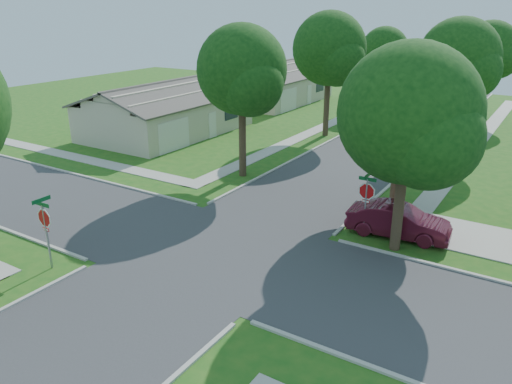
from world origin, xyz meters
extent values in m
plane|color=#1E5818|center=(0.00, 0.00, 0.00)|extent=(100.00, 100.00, 0.00)
cube|color=#333335|center=(0.00, 0.00, 0.00)|extent=(7.00, 100.00, 0.02)
cube|color=#9E9B91|center=(6.10, 26.00, 0.02)|extent=(1.20, 40.00, 0.04)
cube|color=#9E9B91|center=(-6.10, 26.00, 0.02)|extent=(1.20, 40.00, 0.04)
cube|color=#9E9B91|center=(7.90, 7.10, 0.03)|extent=(8.80, 3.60, 0.05)
cube|color=gray|center=(-4.70, -4.70, 1.35)|extent=(0.06, 0.06, 2.70)
cylinder|color=white|center=(-4.70, -4.70, 2.15)|extent=(1.05, 0.02, 1.05)
cylinder|color=#BB0C0F|center=(-4.70, -4.70, 2.15)|extent=(0.90, 0.03, 0.90)
cube|color=#BB0C0F|center=(-4.70, -4.70, 1.68)|extent=(0.34, 0.03, 0.12)
cube|color=white|center=(-4.70, -4.70, 1.68)|extent=(0.30, 0.03, 0.08)
cube|color=#0C5426|center=(-4.70, -4.70, 2.72)|extent=(0.80, 0.02, 0.16)
cube|color=#0C5426|center=(-4.70, -4.70, 2.90)|extent=(0.02, 0.80, 0.16)
cube|color=gray|center=(4.70, 4.70, 1.35)|extent=(0.06, 0.06, 2.70)
cylinder|color=white|center=(4.70, 4.70, 2.15)|extent=(1.05, 0.02, 1.05)
cylinder|color=#BB0C0F|center=(4.70, 4.70, 2.15)|extent=(0.90, 0.03, 0.90)
cube|color=#BB0C0F|center=(4.70, 4.70, 1.68)|extent=(0.34, 0.03, 0.12)
cube|color=white|center=(4.70, 4.70, 1.68)|extent=(0.30, 0.03, 0.08)
cube|color=#0C5426|center=(4.70, 4.70, 2.72)|extent=(0.80, 0.02, 0.16)
cube|color=#0C5426|center=(4.70, 4.70, 2.90)|extent=(0.02, 0.80, 0.16)
cylinder|color=#38281C|center=(4.70, 9.00, 1.98)|extent=(0.44, 0.44, 3.95)
sphere|color=#0D370E|center=(4.70, 9.00, 5.88)|extent=(4.80, 4.80, 4.80)
sphere|color=#0D370E|center=(5.54, 8.52, 5.28)|extent=(3.46, 3.46, 3.46)
sphere|color=#0D370E|center=(3.98, 9.60, 5.40)|extent=(3.26, 3.26, 3.26)
cylinder|color=#38281C|center=(4.70, 21.00, 2.15)|extent=(0.44, 0.44, 4.30)
sphere|color=#0D370E|center=(4.70, 21.00, 6.51)|extent=(5.40, 5.40, 5.40)
sphere|color=#0D370E|center=(5.65, 20.46, 5.84)|extent=(3.89, 3.89, 3.89)
sphere|color=#0D370E|center=(3.89, 21.68, 5.97)|extent=(3.67, 3.67, 3.67)
cylinder|color=#38281C|center=(4.70, 34.00, 2.10)|extent=(0.44, 0.44, 4.20)
sphere|color=#0D370E|center=(4.70, 34.00, 6.22)|extent=(5.00, 5.00, 5.00)
sphere|color=#0D370E|center=(5.58, 33.50, 5.60)|extent=(3.60, 3.60, 3.60)
sphere|color=#0D370E|center=(3.95, 34.62, 5.72)|extent=(3.40, 3.40, 3.40)
cylinder|color=#38281C|center=(-4.70, 9.00, 2.12)|extent=(0.44, 0.44, 4.25)
sphere|color=#0D370E|center=(-4.70, 9.00, 6.37)|extent=(5.20, 5.20, 5.20)
sphere|color=#0D370E|center=(-3.79, 8.48, 5.72)|extent=(3.74, 3.74, 3.74)
sphere|color=#0D370E|center=(-5.48, 9.65, 5.85)|extent=(3.54, 3.54, 3.54)
cylinder|color=#38281C|center=(-4.70, 21.00, 2.22)|extent=(0.44, 0.44, 4.44)
sphere|color=#0D370E|center=(-4.70, 21.00, 6.76)|extent=(5.60, 5.60, 5.60)
sphere|color=#0D370E|center=(-3.72, 20.44, 6.06)|extent=(4.03, 4.03, 4.03)
sphere|color=#0D370E|center=(-5.54, 21.70, 6.20)|extent=(3.81, 3.81, 3.81)
cylinder|color=#38281C|center=(-4.70, 34.00, 1.95)|extent=(0.44, 0.44, 3.90)
sphere|color=#0D370E|center=(-4.70, 34.00, 5.74)|extent=(4.60, 4.60, 4.60)
sphere|color=#0D370E|center=(-3.90, 33.54, 5.16)|extent=(3.31, 3.31, 3.31)
sphere|color=#0D370E|center=(-5.39, 34.58, 5.28)|extent=(3.13, 3.13, 3.13)
cylinder|color=#38281C|center=(6.30, 4.20, 1.77)|extent=(0.44, 0.44, 3.54)
sphere|color=#0D370E|center=(6.30, 4.20, 5.86)|extent=(5.60, 5.60, 5.60)
sphere|color=#0D370E|center=(7.28, 3.64, 5.16)|extent=(4.03, 4.03, 4.03)
sphere|color=#0D370E|center=(5.46, 4.90, 5.30)|extent=(3.81, 3.81, 3.81)
cube|color=#C0B298|center=(-16.00, 15.00, 1.40)|extent=(8.00, 13.00, 2.80)
cube|color=#48433D|center=(-14.00, 15.00, 3.45)|extent=(4.42, 13.60, 1.56)
cube|color=#48433D|center=(-18.00, 15.00, 3.45)|extent=(4.42, 13.60, 1.56)
cube|color=silver|center=(-11.97, 11.10, 1.10)|extent=(0.06, 3.20, 2.20)
cube|color=silver|center=(-11.97, 15.65, 1.00)|extent=(0.06, 0.90, 2.00)
cube|color=#1E2633|center=(-11.97, 18.25, 1.55)|extent=(0.06, 1.80, 1.10)
cube|color=#C0B298|center=(-16.00, 32.00, 1.40)|extent=(8.00, 13.00, 2.80)
cube|color=#48433D|center=(-14.00, 32.00, 3.45)|extent=(4.42, 13.60, 1.56)
cube|color=#48433D|center=(-18.00, 32.00, 3.45)|extent=(4.42, 13.60, 1.56)
cube|color=silver|center=(-11.97, 28.10, 1.10)|extent=(0.06, 3.20, 2.20)
cube|color=silver|center=(-11.97, 32.65, 1.00)|extent=(0.06, 0.90, 2.00)
cube|color=#1E2633|center=(-11.97, 35.25, 1.55)|extent=(0.06, 1.80, 1.10)
imported|color=#511021|center=(6.00, 5.50, 0.74)|extent=(4.64, 1.98, 1.49)
imported|color=black|center=(3.20, 24.29, 0.63)|extent=(1.62, 3.77, 1.27)
imported|color=black|center=(-1.20, 30.47, 0.60)|extent=(2.08, 4.26, 1.19)
camera|label=1|loc=(11.49, -15.20, 9.75)|focal=35.00mm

